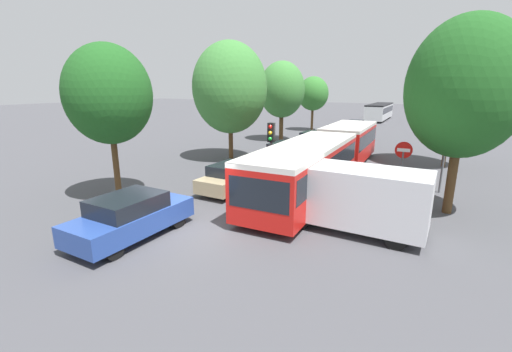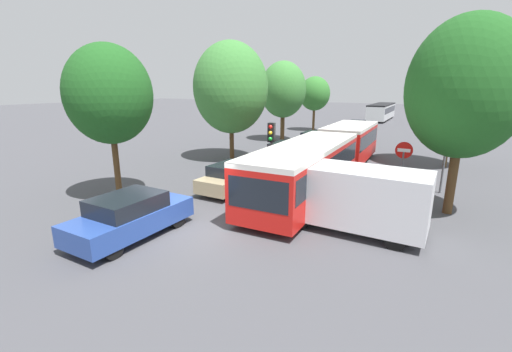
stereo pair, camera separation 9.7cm
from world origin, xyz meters
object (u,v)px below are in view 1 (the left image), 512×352
Objects in this scene: queued_car_red at (285,153)px; white_van at (359,198)px; city_bus_rear at (379,111)px; no_entry_sign at (402,164)px; articulated_bus at (327,154)px; tree_left_far at (282,90)px; queued_car_blue at (131,216)px; tree_left_distant at (313,94)px; direction_sign_post at (446,141)px; traffic_light at (271,142)px; tree_left_mid at (230,90)px; queued_car_navy at (314,140)px; queued_car_tan at (232,177)px; tree_right_near at (464,92)px; queued_car_white at (355,126)px; queued_car_graphite at (339,132)px; tree_right_mid at (456,77)px; tree_left_near at (110,97)px.

white_van is at bearing -141.62° from queued_car_red.
no_entry_sign is (7.78, -40.25, 0.46)m from city_bus_rear.
tree_left_far reaches higher than articulated_bus.
queued_car_blue is 0.71× the size of tree_left_distant.
articulated_bus is 4.76× the size of direction_sign_post.
tree_left_mid is at bearing -140.95° from traffic_light.
no_entry_sign is (0.94, 3.55, 0.64)m from white_van.
articulated_bus reaches higher than queued_car_navy.
direction_sign_post reaches higher than no_entry_sign.
white_van reaches higher than queued_car_tan.
tree_left_mid is at bearing 172.36° from city_bus_rear.
queued_car_blue is at bearing -178.22° from queued_car_navy.
queued_car_tan is at bearing -73.36° from tree_left_far.
tree_right_near is at bearing 110.72° from direction_sign_post.
traffic_light is at bearing -175.08° from queued_car_white.
queued_car_blue is at bearing -78.01° from tree_left_far.
queued_car_graphite is at bearing 179.22° from city_bus_rear.
tree_right_mid is (9.35, -30.78, 4.18)m from city_bus_rear.
tree_right_near is (14.21, -14.35, 0.12)m from tree_left_far.
queued_car_graphite is at bearing -2.86° from queued_car_navy.
white_van is 0.59× the size of tree_right_mid.
articulated_bus is 5.72m from direction_sign_post.
tree_right_mid is (13.95, -13.66, 1.39)m from tree_left_distant.
direction_sign_post reaches higher than traffic_light.
traffic_light is at bearing -26.45° from articulated_bus.
no_entry_sign reaches higher than articulated_bus.
tree_left_far is (-4.75, -3.21, 3.96)m from queued_car_graphite.
articulated_bus reaches higher than white_van.
queued_car_graphite is 20.36m from tree_right_near.
tree_left_mid is 9.72m from tree_left_far.
city_bus_rear is 2.61× the size of queued_car_graphite.
articulated_bus is at bearing -155.37° from queued_car_navy.
queued_car_tan is at bearing 179.09° from city_bus_rear.
queued_car_graphite is 6.97m from tree_left_far.
tree_right_near reaches higher than white_van.
tree_right_near is at bearing -58.21° from tree_left_distant.
queued_car_tan is at bearing -56.63° from tree_left_mid.
tree_left_mid is (-4.22, 6.41, 4.08)m from queued_car_tan.
no_entry_sign is at bearing -123.70° from queued_car_red.
queued_car_navy is at bearing -177.02° from traffic_light.
queued_car_white is at bearing 0.55° from queued_car_graphite.
tree_left_far is 1.19× the size of tree_left_distant.
tree_left_near is at bearing -66.32° from no_entry_sign.
queued_car_red is at bearing -63.66° from tree_left_far.
tree_left_mid is 0.94× the size of tree_right_mid.
tree_left_distant is (-4.60, -17.12, 2.79)m from city_bus_rear.
city_bus_rear is 38.37m from direction_sign_post.
traffic_light is 8.63m from tree_left_mid.
queued_car_white is 1.16× the size of traffic_light.
tree_right_mid is at bearing -147.21° from queued_car_white.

